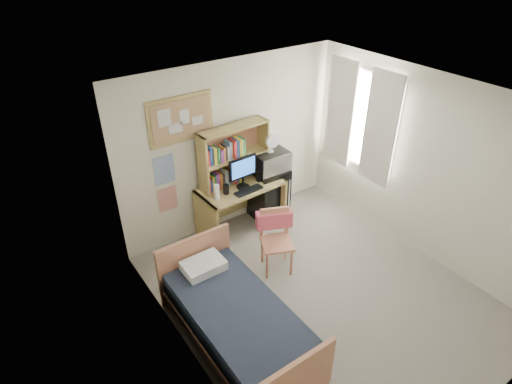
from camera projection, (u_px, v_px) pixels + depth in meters
floor at (320, 294)px, 5.61m from camera, size 3.60×4.20×0.02m
ceiling at (341, 104)px, 4.22m from camera, size 3.60×4.20×0.02m
wall_back at (231, 146)px, 6.37m from camera, size 3.60×0.04×2.60m
wall_front at (509, 333)px, 3.46m from camera, size 3.60×0.04×2.60m
wall_left at (189, 274)px, 4.04m from camera, size 0.04×4.20×2.60m
wall_right at (426, 168)px, 5.79m from camera, size 0.04×4.20×2.60m
window_unit at (361, 120)px, 6.44m from camera, size 0.10×1.40×1.70m
curtain_left at (380, 130)px, 6.15m from camera, size 0.04×0.55×1.70m
curtain_right at (340, 113)px, 6.70m from camera, size 0.04×0.55×1.70m
bulletin_board at (181, 119)px, 5.65m from camera, size 0.94×0.03×0.64m
poster_wave at (164, 170)px, 5.85m from camera, size 0.30×0.01×0.42m
poster_japan at (168, 199)px, 6.10m from camera, size 0.28×0.01×0.36m
desk at (241, 208)px, 6.57m from camera, size 1.32×0.70×0.81m
desk_chair at (277, 243)px, 5.78m from camera, size 0.60×0.60×0.91m
mini_fridge at (269, 193)px, 6.88m from camera, size 0.53×0.53×0.88m
bed at (238, 324)px, 4.84m from camera, size 0.97×1.94×0.53m
hutch at (234, 155)px, 6.22m from camera, size 1.11×0.33×0.90m
monitor at (243, 173)px, 6.19m from camera, size 0.46×0.06×0.49m
keyboard at (249, 191)px, 6.22m from camera, size 0.45×0.16×0.02m
speaker_left at (226, 189)px, 6.12m from camera, size 0.07×0.07×0.15m
speaker_right at (259, 176)px, 6.43m from camera, size 0.07×0.07×0.17m
water_bottle at (217, 192)px, 5.98m from camera, size 0.07×0.07×0.23m
hoodie at (274, 219)px, 5.81m from camera, size 0.51×0.34×0.24m
microwave at (270, 161)px, 6.55m from camera, size 0.54×0.42×0.31m
desk_fan at (270, 143)px, 6.39m from camera, size 0.23×0.23×0.28m
pillow at (204, 266)px, 5.18m from camera, size 0.50×0.35×0.12m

